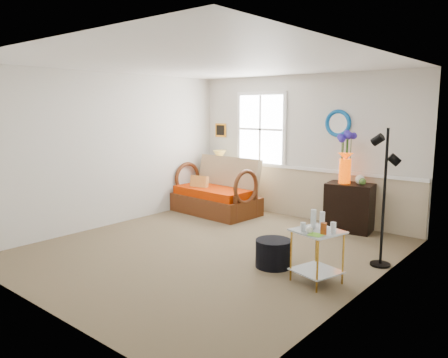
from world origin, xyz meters
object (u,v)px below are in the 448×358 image
Objects in this scene: side_table at (317,257)px; floor_lamp at (384,198)px; loveseat at (216,186)px; ottoman at (273,253)px; cabinet at (349,207)px; lamp_stand at (220,189)px.

floor_lamp reaches higher than side_table.
loveseat is at bearing 149.82° from side_table.
ottoman is (-1.04, -0.92, -0.71)m from floor_lamp.
floor_lamp is (1.01, -1.29, 0.49)m from cabinet.
lamp_stand is 0.38× the size of floor_lamp.
lamp_stand is 3.63m from ottoman.
floor_lamp is at bearing -9.19° from loveseat.
loveseat is at bearing 145.21° from ottoman.
lamp_stand is 4.13m from floor_lamp.
side_table is 0.69m from ottoman.
cabinet is at bearing 131.35° from floor_lamp.
loveseat is 0.70m from lamp_stand.
ottoman is at bearing -38.74° from lamp_stand.
side_table reaches higher than ottoman.
floor_lamp is (3.87, -1.35, 0.55)m from lamp_stand.
ottoman is (-0.67, 0.11, -0.14)m from side_table.
floor_lamp reaches higher than cabinet.
cabinet reaches higher than ottoman.
loveseat reaches higher than side_table.
lamp_stand is at bearing 126.91° from loveseat.
lamp_stand is at bearing 170.39° from cabinet.
cabinet is (2.49, 0.50, -0.14)m from loveseat.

